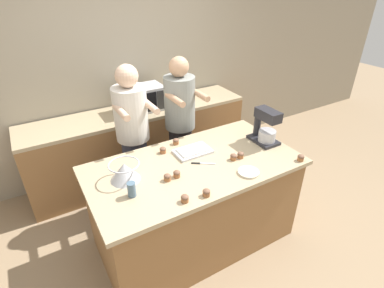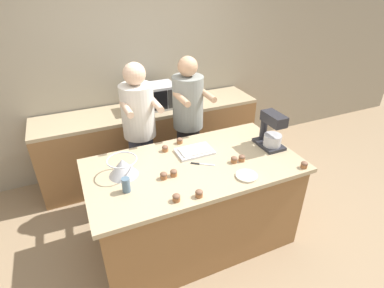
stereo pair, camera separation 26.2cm
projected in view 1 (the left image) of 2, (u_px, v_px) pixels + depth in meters
ground_plane at (194, 237)px, 3.14m from camera, size 16.00×16.00×0.00m
back_wall at (125, 70)px, 3.74m from camera, size 10.00×0.06×2.70m
island_counter at (195, 203)px, 2.91m from camera, size 1.91×1.01×0.93m
back_counter at (141, 143)px, 3.92m from camera, size 2.80×0.60×0.93m
person_left at (134, 139)px, 3.16m from camera, size 0.36×0.51×1.68m
person_right at (180, 127)px, 3.41m from camera, size 0.35×0.51×1.68m
stand_mixer at (266, 128)px, 2.95m from camera, size 0.20×0.30×0.35m
mixing_bowl at (125, 171)px, 2.44m from camera, size 0.25×0.25×0.16m
baking_tray at (193, 151)px, 2.84m from camera, size 0.34×0.22×0.04m
microwave_oven at (141, 99)px, 3.64m from camera, size 0.54×0.33×0.29m
drinking_glass at (132, 189)px, 2.27m from camera, size 0.07×0.07×0.12m
small_plate at (248, 172)px, 2.55m from camera, size 0.18×0.18×0.02m
knife at (201, 163)px, 2.68m from camera, size 0.19×0.14×0.01m
cupcake_0 at (241, 155)px, 2.75m from camera, size 0.06×0.06×0.06m
cupcake_1 at (206, 192)px, 2.28m from camera, size 0.06×0.06×0.06m
cupcake_2 at (177, 174)px, 2.49m from camera, size 0.06×0.06×0.06m
cupcake_3 at (301, 158)px, 2.71m from camera, size 0.06×0.06×0.06m
cupcake_4 at (233, 157)px, 2.72m from camera, size 0.06×0.06×0.06m
cupcake_5 at (167, 177)px, 2.45m from camera, size 0.06×0.06×0.06m
cupcake_6 at (163, 150)px, 2.83m from camera, size 0.06×0.06×0.06m
cupcake_7 at (176, 141)px, 2.97m from camera, size 0.06×0.06×0.06m
cupcake_8 at (185, 198)px, 2.22m from camera, size 0.06×0.06×0.06m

